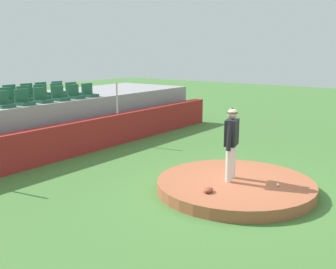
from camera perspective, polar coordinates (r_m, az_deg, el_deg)
The scene contains 23 objects.
ground_plane at distance 10.05m, azimuth 9.59°, elevation -7.99°, with size 60.00×60.00×0.00m, color #467836.
pitchers_mound at distance 10.00m, azimuth 9.62°, elevation -7.26°, with size 3.85×3.85×0.27m, color #A95A3B.
pitcher at distance 9.73m, azimuth 9.11°, elevation -0.55°, with size 0.77×0.38×1.80m.
baseball at distance 9.75m, azimuth 15.49°, elevation -6.99°, with size 0.07×0.07×0.07m, color white.
fielding_glove at distance 9.07m, azimuth 5.81°, elevation -7.92°, with size 0.30×0.20×0.11m, color brown.
brick_barrier at distance 13.44m, azimuth -13.24°, elevation -0.57°, with size 15.55×0.40×1.11m, color #A12624.
fence_post_right at distance 14.65m, azimuth -7.33°, elevation 5.16°, with size 0.06×0.06×1.15m, color silver.
bleacher_platform at distance 15.40m, azimuth -19.56°, elevation 1.74°, with size 15.04×3.94×1.70m, color #9A949B.
stadium_chair_0 at distance 13.14m, azimuth -22.58°, elevation 4.31°, with size 0.48×0.44×0.50m.
stadium_chair_1 at distance 13.46m, azimuth -20.03°, elevation 4.67°, with size 0.48×0.44×0.50m.
stadium_chair_2 at distance 13.92m, azimuth -17.65°, elevation 5.04°, with size 0.48×0.44×0.50m.
stadium_chair_3 at distance 14.34m, azimuth -15.33°, elevation 5.37°, with size 0.48×0.44×0.50m.
stadium_chair_4 at distance 14.78m, azimuth -13.22°, elevation 5.66°, with size 0.48×0.44×0.50m.
stadium_chair_5 at distance 15.24m, azimuth -11.27°, elevation 5.93°, with size 0.48×0.44×0.50m.
stadium_chair_7 at distance 14.28m, azimuth -22.08°, elevation 4.89°, with size 0.48×0.44×0.50m.
stadium_chair_8 at distance 14.64m, azimuth -19.79°, elevation 5.22°, with size 0.48×0.44×0.50m.
stadium_chair_9 at distance 15.01m, azimuth -17.66°, elevation 5.51°, with size 0.48×0.44×0.50m.
stadium_chair_10 at distance 15.45m, azimuth -15.46°, elevation 5.81°, with size 0.48×0.44×0.50m.
stadium_chair_11 at distance 15.86m, azimuth -13.49°, elevation 6.06°, with size 0.48×0.44×0.50m.
stadium_chair_14 at distance 15.36m, azimuth -21.59°, elevation 5.37°, with size 0.48×0.44×0.50m.
stadium_chair_15 at distance 15.76m, azimuth -19.41°, elevation 5.67°, with size 0.48×0.44×0.50m.
stadium_chair_16 at distance 16.17m, azimuth -17.56°, elevation 5.94°, with size 0.48×0.44×0.50m.
stadium_chair_17 at distance 16.58m, azimuth -15.40°, elevation 6.21°, with size 0.48×0.44×0.50m.
Camera 1 is at (-8.49, -4.15, 3.40)m, focal length 42.44 mm.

